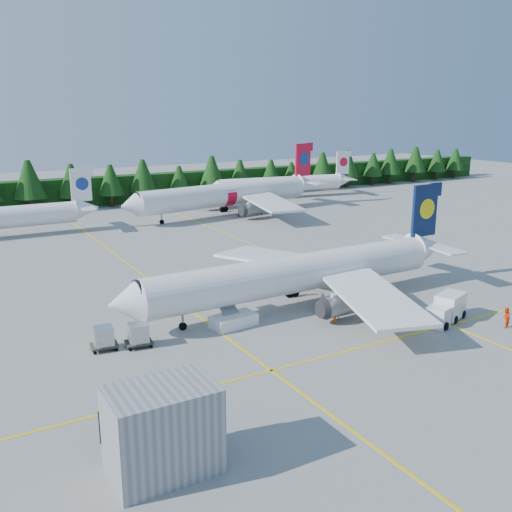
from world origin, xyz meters
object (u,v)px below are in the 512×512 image
airliner_red (223,195)px  service_truck (446,309)px  airliner_navy (290,275)px  airstairs (232,317)px

airliner_red → service_truck: 62.55m
airliner_navy → airstairs: 8.24m
airliner_red → airstairs: 58.57m
airliner_red → service_truck: airliner_red is taller
service_truck → airliner_navy: bearing=115.1°
airliner_red → airstairs: airliner_red is taller
airliner_navy → airliner_red: 54.15m
airstairs → service_truck: airstairs is taller
airliner_red → airstairs: (-25.34, -52.72, -3.06)m
service_truck → airstairs: bearing=133.3°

